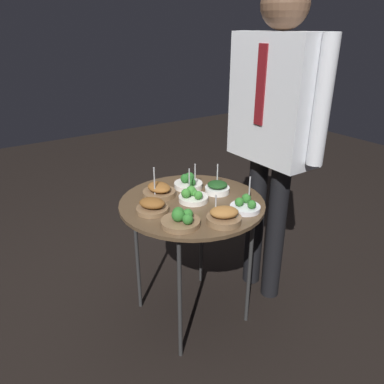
% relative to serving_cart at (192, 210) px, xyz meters
% --- Properties ---
extents(ground_plane, '(8.00, 8.00, 0.00)m').
position_rel_serving_cart_xyz_m(ground_plane, '(0.00, 0.00, -0.66)').
color(ground_plane, black).
extents(serving_cart, '(0.72, 0.72, 0.70)m').
position_rel_serving_cart_xyz_m(serving_cart, '(0.00, 0.00, 0.00)').
color(serving_cart, brown).
rests_on(serving_cart, ground_plane).
extents(bowl_broccoli_back_left, '(0.17, 0.17, 0.08)m').
position_rel_serving_cart_xyz_m(bowl_broccoli_back_left, '(0.17, -0.18, 0.07)').
color(bowl_broccoli_back_left, brown).
rests_on(bowl_broccoli_back_left, serving_cart).
extents(bowl_spinach_back_right, '(0.13, 0.13, 0.14)m').
position_rel_serving_cart_xyz_m(bowl_spinach_back_right, '(-0.01, 0.17, 0.07)').
color(bowl_spinach_back_right, white).
rests_on(bowl_spinach_back_right, serving_cart).
extents(bowl_broccoli_mid_left, '(0.15, 0.15, 0.15)m').
position_rel_serving_cart_xyz_m(bowl_broccoli_mid_left, '(-0.00, 0.00, 0.07)').
color(bowl_broccoli_mid_left, silver).
rests_on(bowl_broccoli_mid_left, serving_cart).
extents(bowl_roast_center, '(0.15, 0.15, 0.07)m').
position_rel_serving_cart_xyz_m(bowl_roast_center, '(-0.01, -0.21, 0.07)').
color(bowl_roast_center, brown).
rests_on(bowl_roast_center, serving_cart).
extents(bowl_broccoli_mid_right, '(0.15, 0.15, 0.14)m').
position_rel_serving_cart_xyz_m(bowl_broccoli_mid_right, '(-0.15, 0.08, 0.07)').
color(bowl_broccoli_mid_right, silver).
rests_on(bowl_broccoli_mid_right, serving_cart).
extents(bowl_roast_front_center, '(0.17, 0.17, 0.17)m').
position_rel_serving_cart_xyz_m(bowl_roast_front_center, '(-0.15, -0.10, 0.07)').
color(bowl_roast_front_center, brown).
rests_on(bowl_roast_front_center, serving_cart).
extents(bowl_broccoli_front_right, '(0.14, 0.14, 0.16)m').
position_rel_serving_cart_xyz_m(bowl_broccoli_front_right, '(0.22, 0.15, 0.07)').
color(bowl_broccoli_front_right, silver).
rests_on(bowl_broccoli_front_right, serving_cart).
extents(bowl_roast_near_rim, '(0.15, 0.16, 0.12)m').
position_rel_serving_cart_xyz_m(bowl_roast_near_rim, '(0.26, -0.01, 0.08)').
color(bowl_roast_near_rim, brown).
rests_on(bowl_roast_near_rim, serving_cart).
extents(waiter_figure, '(0.63, 0.24, 1.70)m').
position_rel_serving_cart_xyz_m(waiter_figure, '(0.04, 0.49, 0.42)').
color(waiter_figure, black).
rests_on(waiter_figure, ground_plane).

